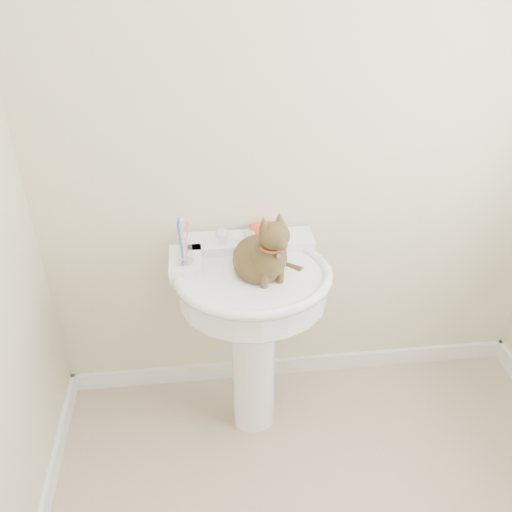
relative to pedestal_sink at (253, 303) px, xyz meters
name	(u,v)px	position (x,y,z in m)	size (l,w,h in m)	color
wall_back	(306,135)	(0.24, 0.29, 0.58)	(2.20, 0.00, 2.50)	beige
baseboard_back	(294,365)	(0.24, 0.28, -0.63)	(2.20, 0.02, 0.09)	white
pedestal_sink	(253,303)	(0.00, 0.00, 0.00)	(0.62, 0.61, 0.86)	white
faucet	(249,234)	(0.00, 0.15, 0.23)	(0.28, 0.12, 0.14)	silver
soap_bar	(262,229)	(0.07, 0.24, 0.20)	(0.09, 0.06, 0.03)	red
toothbrush_cup	(184,252)	(-0.25, 0.04, 0.23)	(0.07, 0.07, 0.19)	silver
cat	(262,257)	(0.03, -0.02, 0.23)	(0.22, 0.27, 0.40)	brown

